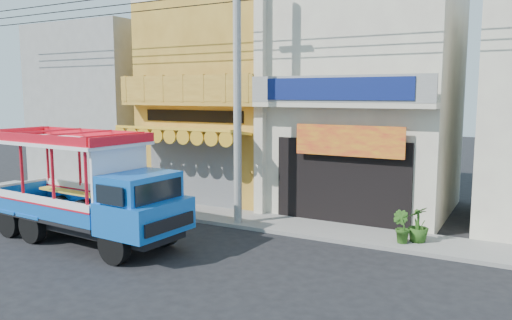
{
  "coord_description": "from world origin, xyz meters",
  "views": [
    {
      "loc": [
        7.39,
        -10.65,
        4.38
      ],
      "look_at": [
        0.13,
        2.5,
        2.4
      ],
      "focal_mm": 35.0,
      "sensor_mm": 36.0,
      "label": 1
    }
  ],
  "objects_px": {
    "potted_plant_b": "(401,227)",
    "songthaew_truck": "(93,191)",
    "utility_pole": "(241,74)",
    "potted_plant_c": "(418,224)",
    "green_sign": "(129,192)"
  },
  "relations": [
    {
      "from": "potted_plant_b",
      "to": "songthaew_truck",
      "type": "bearing_deg",
      "value": 52.73
    },
    {
      "from": "utility_pole",
      "to": "potted_plant_c",
      "type": "xyz_separation_m",
      "value": [
        5.57,
        0.64,
        -4.39
      ]
    },
    {
      "from": "utility_pole",
      "to": "potted_plant_b",
      "type": "relative_size",
      "value": 30.06
    },
    {
      "from": "songthaew_truck",
      "to": "potted_plant_b",
      "type": "xyz_separation_m",
      "value": [
        7.95,
        4.08,
        -0.99
      ]
    },
    {
      "from": "utility_pole",
      "to": "green_sign",
      "type": "xyz_separation_m",
      "value": [
        -5.63,
        0.71,
        -4.52
      ]
    },
    {
      "from": "utility_pole",
      "to": "green_sign",
      "type": "height_order",
      "value": "utility_pole"
    },
    {
      "from": "utility_pole",
      "to": "songthaew_truck",
      "type": "relative_size",
      "value": 3.91
    },
    {
      "from": "green_sign",
      "to": "potted_plant_c",
      "type": "distance_m",
      "value": 11.2
    },
    {
      "from": "utility_pole",
      "to": "potted_plant_c",
      "type": "bearing_deg",
      "value": 6.59
    },
    {
      "from": "green_sign",
      "to": "potted_plant_b",
      "type": "bearing_deg",
      "value": -2.07
    },
    {
      "from": "songthaew_truck",
      "to": "green_sign",
      "type": "bearing_deg",
      "value": 122.33
    },
    {
      "from": "potted_plant_b",
      "to": "utility_pole",
      "type": "bearing_deg",
      "value": 29.15
    },
    {
      "from": "green_sign",
      "to": "potted_plant_c",
      "type": "height_order",
      "value": "potted_plant_c"
    },
    {
      "from": "utility_pole",
      "to": "green_sign",
      "type": "bearing_deg",
      "value": 172.78
    },
    {
      "from": "utility_pole",
      "to": "potted_plant_c",
      "type": "relative_size",
      "value": 26.96
    }
  ]
}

